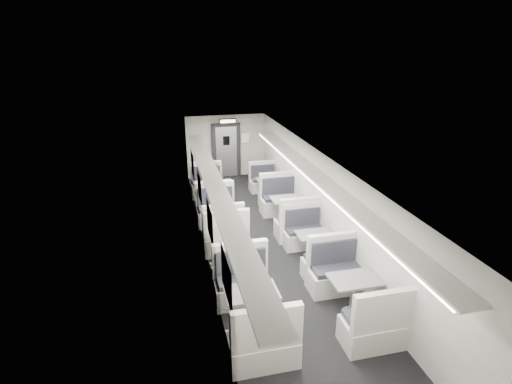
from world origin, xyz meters
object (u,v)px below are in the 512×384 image
booth_left_b (221,223)px  booth_right_d (353,296)px  booth_right_a (269,188)px  booth_right_b (288,211)px  booth_left_a (210,193)px  vestibule_door (226,151)px  booth_right_c (314,247)px  passenger (215,186)px  booth_left_c (231,252)px  booth_left_d (252,309)px  exit_sign (228,121)px

booth_left_b → booth_right_d: (2.00, -3.85, 0.00)m
booth_right_a → booth_right_b: 2.13m
booth_left_a → vestibule_door: 2.98m
booth_left_a → booth_right_d: bearing=-72.0°
booth_right_b → booth_right_c: booth_right_b is taller
passenger → booth_left_a: bearing=123.0°
booth_left_c → booth_left_b: bearing=90.0°
booth_left_d → passenger: size_ratio=1.48×
booth_left_b → passenger: bearing=86.4°
booth_right_a → booth_right_b: booth_right_b is taller
booth_right_c → passenger: bearing=117.2°
vestibule_door → booth_left_c: bearing=-98.6°
booth_left_a → booth_left_c: booth_left_c is taller
exit_sign → booth_left_b: bearing=-102.4°
booth_right_c → passenger: passenger is taller
booth_left_c → booth_right_a: bearing=63.6°
booth_right_a → exit_sign: bearing=115.4°
booth_right_a → passenger: 2.01m
booth_left_d → exit_sign: 8.63m
booth_right_a → booth_left_a: bearing=-176.2°
booth_right_a → booth_right_d: bearing=-90.0°
booth_left_c → booth_right_b: size_ratio=0.94×
booth_left_a → booth_right_d: size_ratio=0.95×
booth_left_b → booth_left_c: 1.58m
booth_left_d → vestibule_door: 8.93m
exit_sign → passenger: bearing=-108.2°
booth_right_b → booth_right_d: bearing=-90.0°
booth_left_a → booth_right_a: 2.00m
booth_right_b → vestibule_door: bearing=101.9°
booth_left_a → booth_left_d: booth_left_d is taller
passenger → booth_right_d: bearing=-54.0°
booth_left_b → passenger: passenger is taller
booth_left_d → booth_right_d: bearing=-1.2°
booth_left_a → booth_right_b: size_ratio=0.93×
booth_right_b → vestibule_door: (-1.00, 4.73, 0.62)m
booth_left_d → booth_right_b: (2.00, 4.13, 0.00)m
booth_left_d → exit_sign: exit_sign is taller
booth_left_d → booth_right_b: size_ratio=0.99×
booth_right_b → booth_right_d: 4.17m
booth_right_c → booth_left_a: bearing=116.0°
booth_left_d → booth_right_d: (2.00, -0.04, -0.00)m
booth_left_b → booth_left_d: size_ratio=0.98×
booth_right_a → booth_left_c: bearing=-116.4°
exit_sign → booth_right_c: bearing=-81.0°
booth_left_d → vestibule_door: vestibule_door is taller
booth_right_c → booth_right_d: 2.07m
booth_left_d → booth_right_d: size_ratio=1.01×
booth_right_b → booth_right_a: bearing=90.0°
booth_left_c → exit_sign: size_ratio=3.57×
booth_right_b → booth_right_c: size_ratio=1.11×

